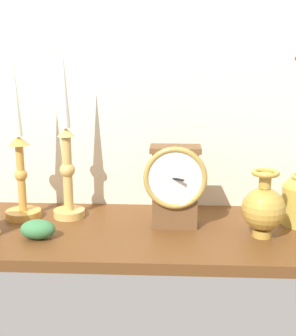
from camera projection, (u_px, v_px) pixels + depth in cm
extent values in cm
cube|color=brown|center=(148.00, 234.00, 103.53)|extent=(100.00, 36.00, 2.40)
cube|color=#EDE4CD|center=(152.00, 78.00, 113.67)|extent=(120.00, 2.00, 65.00)
cube|color=brown|center=(175.00, 189.00, 103.22)|extent=(9.99, 5.89, 17.24)
cube|color=brown|center=(175.00, 149.00, 101.08)|extent=(11.19, 6.60, 1.20)
torus|color=#B39445|center=(175.00, 178.00, 99.17)|extent=(13.87, 1.26, 13.87)
cylinder|color=white|center=(175.00, 178.00, 99.07)|extent=(11.60, 0.40, 11.60)
cube|color=black|center=(175.00, 179.00, 98.78)|extent=(3.82, 3.23, 0.30)
cylinder|color=gold|center=(24.00, 214.00, 110.29)|extent=(8.31, 8.31, 1.80)
cylinder|color=gold|center=(21.00, 178.00, 108.23)|extent=(1.91, 1.91, 15.90)
sphere|color=gold|center=(21.00, 175.00, 108.05)|extent=(3.06, 3.06, 3.06)
cone|color=gold|center=(19.00, 141.00, 106.15)|extent=(5.03, 5.03, 2.00)
cone|color=white|center=(16.00, 98.00, 103.89)|extent=(2.11, 2.11, 17.45)
cylinder|color=tan|center=(69.00, 213.00, 110.84)|extent=(7.44, 7.44, 1.80)
cylinder|color=tan|center=(68.00, 174.00, 108.56)|extent=(2.26, 2.26, 17.83)
sphere|color=tan|center=(67.00, 170.00, 108.35)|extent=(3.62, 3.62, 3.62)
cone|color=tan|center=(66.00, 132.00, 106.25)|extent=(4.01, 4.01, 2.00)
cone|color=silver|center=(64.00, 87.00, 103.86)|extent=(2.37, 2.37, 18.61)
cylinder|color=#BA933A|center=(262.00, 233.00, 98.64)|extent=(4.13, 4.13, 1.60)
sphere|color=#BA933A|center=(263.00, 209.00, 97.39)|extent=(9.17, 9.17, 9.17)
cylinder|color=#BA933A|center=(265.00, 181.00, 95.95)|extent=(2.57, 2.57, 3.26)
torus|color=#BA933A|center=(266.00, 173.00, 95.57)|extent=(5.79, 5.79, 1.04)
ellipsoid|color=#397945|center=(38.00, 229.00, 97.22)|extent=(7.41, 5.19, 4.12)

